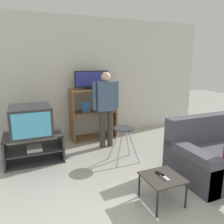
% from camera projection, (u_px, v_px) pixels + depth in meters
% --- Properties ---
extents(wall_back, '(6.40, 0.06, 2.60)m').
position_uv_depth(wall_back, '(74.00, 79.00, 4.73)').
color(wall_back, silver).
rests_on(wall_back, ground_plane).
extents(tv_stand, '(0.94, 0.59, 0.48)m').
position_uv_depth(tv_stand, '(34.00, 147.00, 3.73)').
color(tv_stand, '#38383D').
rests_on(tv_stand, ground_plane).
extents(television_main, '(0.65, 0.68, 0.48)m').
position_uv_depth(television_main, '(31.00, 120.00, 3.63)').
color(television_main, '#2D2D33').
rests_on(television_main, tv_stand).
extents(media_shelf, '(0.97, 0.43, 1.10)m').
position_uv_depth(media_shelf, '(93.00, 114.00, 4.76)').
color(media_shelf, brown).
rests_on(media_shelf, ground_plane).
extents(television_flat, '(0.74, 0.20, 0.39)m').
position_uv_depth(television_flat, '(92.00, 81.00, 4.61)').
color(television_flat, black).
rests_on(television_flat, media_shelf).
extents(folding_stool, '(0.45, 0.39, 0.60)m').
position_uv_depth(folding_stool, '(124.00, 134.00, 3.65)').
color(folding_stool, '#B7B7BC').
rests_on(folding_stool, ground_plane).
extents(snack_table, '(0.44, 0.44, 0.34)m').
position_uv_depth(snack_table, '(162.00, 180.00, 2.59)').
color(snack_table, '#38332D').
rests_on(snack_table, ground_plane).
extents(remote_control_black, '(0.04, 0.15, 0.02)m').
position_uv_depth(remote_control_black, '(160.00, 174.00, 2.62)').
color(remote_control_black, black).
rests_on(remote_control_black, snack_table).
extents(remote_control_white, '(0.04, 0.14, 0.02)m').
position_uv_depth(remote_control_white, '(165.00, 178.00, 2.54)').
color(remote_control_white, silver).
rests_on(remote_control_white, snack_table).
extents(couch, '(1.53, 0.93, 0.84)m').
position_uv_depth(couch, '(221.00, 155.00, 3.33)').
color(couch, '#4C4C56').
rests_on(couch, ground_plane).
extents(person_standing_adult, '(0.53, 0.20, 1.48)m').
position_uv_depth(person_standing_adult, '(106.00, 103.00, 4.21)').
color(person_standing_adult, '#3D3833').
rests_on(person_standing_adult, ground_plane).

